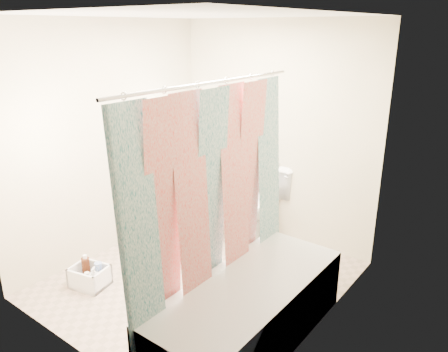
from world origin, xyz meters
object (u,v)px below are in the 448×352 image
Objects in this scene: toilet at (258,204)px; cleaning_caddy at (91,277)px; plumber at (213,172)px; bathtub at (248,310)px.

toilet is 2.23× the size of cleaning_caddy.
toilet is 0.54× the size of plumber.
plumber is at bearing -131.92° from toilet.
plumber is 4.17× the size of cleaning_caddy.
bathtub is 4.66× the size of cleaning_caddy.
toilet is 1.94m from cleaning_caddy.
plumber is at bearing 137.26° from bathtub.
cleaning_caddy is at bearing -170.05° from bathtub.
bathtub is 1.88m from plumber.
cleaning_caddy is (-0.69, -1.78, -0.33)m from toilet.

